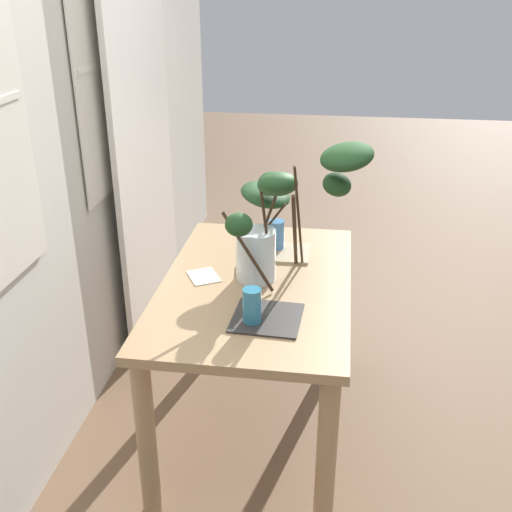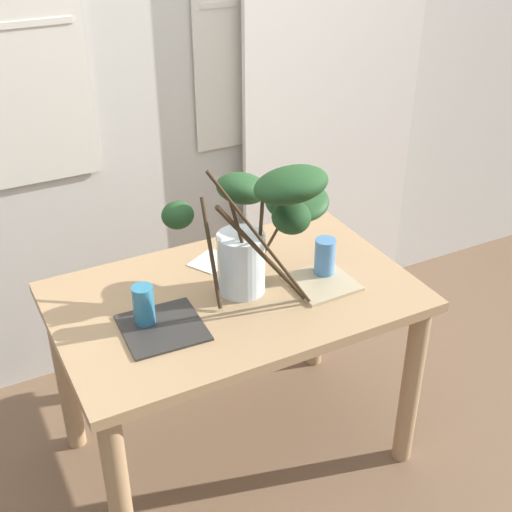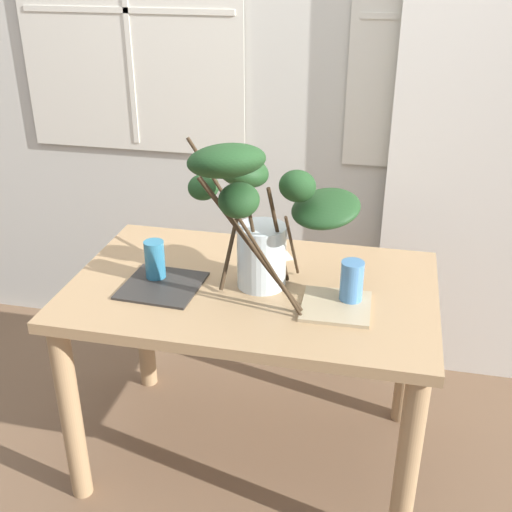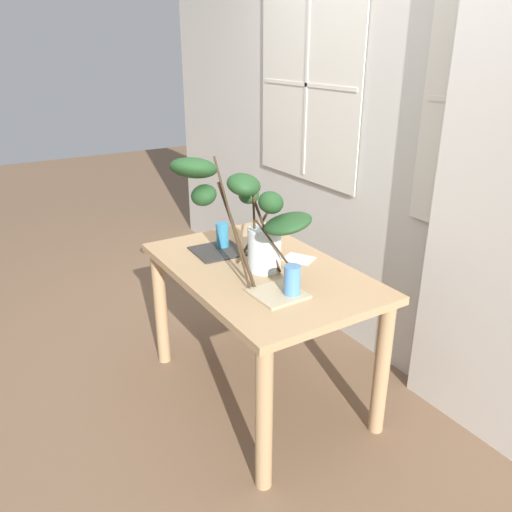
{
  "view_description": "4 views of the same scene",
  "coord_description": "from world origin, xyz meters",
  "px_view_note": "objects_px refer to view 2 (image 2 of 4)",
  "views": [
    {
      "loc": [
        -2.28,
        -0.32,
        1.94
      ],
      "look_at": [
        0.1,
        0.02,
        0.83
      ],
      "focal_mm": 43.13,
      "sensor_mm": 36.0,
      "label": 1
    },
    {
      "loc": [
        -0.86,
        -1.82,
        2.09
      ],
      "look_at": [
        0.08,
        -0.01,
        0.89
      ],
      "focal_mm": 48.52,
      "sensor_mm": 36.0,
      "label": 2
    },
    {
      "loc": [
        0.43,
        -1.86,
        1.81
      ],
      "look_at": [
        0.02,
        -0.02,
        0.88
      ],
      "focal_mm": 44.58,
      "sensor_mm": 36.0,
      "label": 3
    },
    {
      "loc": [
        1.99,
        -1.25,
        1.8
      ],
      "look_at": [
        0.04,
        -0.05,
        0.84
      ],
      "focal_mm": 35.98,
      "sensor_mm": 36.0,
      "label": 4
    }
  ],
  "objects_px": {
    "drinking_glass_blue_right": "(325,258)",
    "plate_square_right": "(321,283)",
    "vase_with_branches": "(260,224)",
    "plate_square_left": "(163,328)",
    "dining_table": "(235,323)",
    "drinking_glass_blue_left": "(144,306)"
  },
  "relations": [
    {
      "from": "vase_with_branches",
      "to": "plate_square_right",
      "type": "distance_m",
      "value": 0.38
    },
    {
      "from": "dining_table",
      "to": "drinking_glass_blue_right",
      "type": "relative_size",
      "value": 8.58
    },
    {
      "from": "plate_square_left",
      "to": "plate_square_right",
      "type": "height_order",
      "value": "plate_square_right"
    },
    {
      "from": "dining_table",
      "to": "plate_square_right",
      "type": "distance_m",
      "value": 0.34
    },
    {
      "from": "drinking_glass_blue_right",
      "to": "plate_square_right",
      "type": "xyz_separation_m",
      "value": [
        -0.04,
        -0.05,
        -0.07
      ]
    },
    {
      "from": "drinking_glass_blue_right",
      "to": "dining_table",
      "type": "bearing_deg",
      "value": 172.29
    },
    {
      "from": "dining_table",
      "to": "vase_with_branches",
      "type": "bearing_deg",
      "value": -59.92
    },
    {
      "from": "vase_with_branches",
      "to": "dining_table",
      "type": "bearing_deg",
      "value": 120.08
    },
    {
      "from": "dining_table",
      "to": "drinking_glass_blue_left",
      "type": "relative_size",
      "value": 8.78
    },
    {
      "from": "drinking_glass_blue_left",
      "to": "plate_square_left",
      "type": "relative_size",
      "value": 0.56
    },
    {
      "from": "vase_with_branches",
      "to": "plate_square_left",
      "type": "distance_m",
      "value": 0.46
    },
    {
      "from": "drinking_glass_blue_left",
      "to": "plate_square_left",
      "type": "height_order",
      "value": "drinking_glass_blue_left"
    },
    {
      "from": "plate_square_left",
      "to": "vase_with_branches",
      "type": "bearing_deg",
      "value": -1.45
    },
    {
      "from": "drinking_glass_blue_left",
      "to": "drinking_glass_blue_right",
      "type": "bearing_deg",
      "value": -1.18
    },
    {
      "from": "vase_with_branches",
      "to": "drinking_glass_blue_right",
      "type": "height_order",
      "value": "vase_with_branches"
    },
    {
      "from": "vase_with_branches",
      "to": "drinking_glass_blue_right",
      "type": "relative_size",
      "value": 4.3
    },
    {
      "from": "drinking_glass_blue_left",
      "to": "plate_square_right",
      "type": "bearing_deg",
      "value": -5.52
    },
    {
      "from": "drinking_glass_blue_right",
      "to": "plate_square_left",
      "type": "bearing_deg",
      "value": -176.73
    },
    {
      "from": "drinking_glass_blue_right",
      "to": "drinking_glass_blue_left",
      "type": "bearing_deg",
      "value": 178.82
    },
    {
      "from": "dining_table",
      "to": "plate_square_right",
      "type": "relative_size",
      "value": 5.69
    },
    {
      "from": "drinking_glass_blue_right",
      "to": "plate_square_right",
      "type": "distance_m",
      "value": 0.09
    },
    {
      "from": "plate_square_left",
      "to": "plate_square_right",
      "type": "distance_m",
      "value": 0.59
    }
  ]
}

